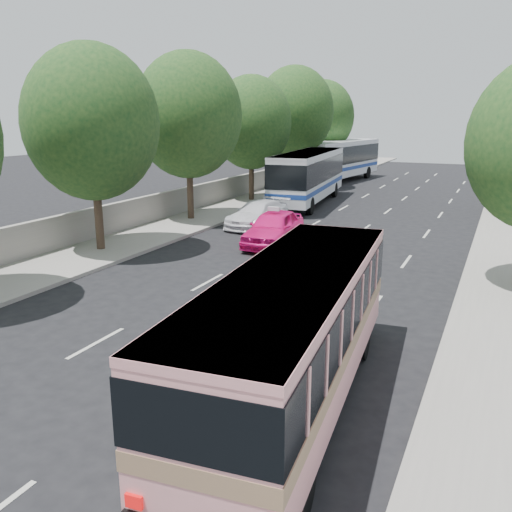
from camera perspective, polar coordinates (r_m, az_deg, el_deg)
The scene contains 14 objects.
ground at distance 15.72m, azimuth -6.34°, elevation -7.59°, with size 120.00×120.00×0.00m, color black.
sidewalk_left at distance 36.67m, azimuth -1.67°, elevation 5.44°, with size 4.00×90.00×0.15m, color #9E998E.
low_wall at distance 37.38m, azimuth -4.17°, elevation 6.86°, with size 0.30×90.00×1.50m, color #9E998E.
tree_left_b at distance 24.38m, azimuth -16.90°, elevation 13.77°, with size 5.70×5.70×8.88m.
tree_left_c at distance 30.96m, azimuth -7.13°, elevation 14.89°, with size 6.00×6.00×9.35m.
tree_left_d at distance 37.96m, azimuth -0.43°, elevation 14.18°, with size 5.52×5.52×8.60m.
tree_left_e at distance 45.30m, azimuth 4.15°, elevation 15.23°, with size 6.30×6.30×9.82m.
tree_left_f at distance 52.91m, azimuth 7.10°, elevation 14.60°, with size 5.88×5.88×9.16m.
pink_bus at distance 11.08m, azimuth 4.06°, elevation -7.07°, with size 3.16×9.41×2.95m.
pink_taxi at distance 25.30m, azimuth 1.87°, elevation 2.97°, with size 1.93×4.79×1.63m, color #F31580.
white_pickup at distance 29.59m, azimuth 0.15°, elevation 4.44°, with size 1.93×4.75×1.38m, color white.
tour_coach_front at distance 37.41m, azimuth 5.58°, elevation 8.71°, with size 3.74×11.94×3.51m.
tour_coach_rear at distance 50.72m, azimuth 8.90°, elevation 10.24°, with size 4.25×12.47×3.66m.
taxi_roof_sign at distance 25.13m, azimuth 1.89°, elevation 4.99°, with size 0.55×0.18×0.18m, color silver.
Camera 1 is at (7.62, -12.42, 5.92)m, focal length 38.00 mm.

